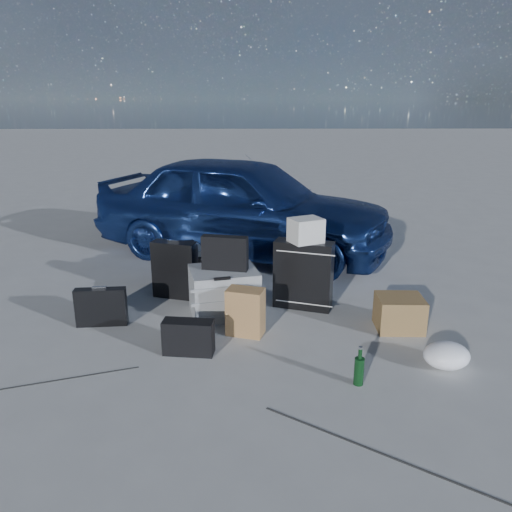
{
  "coord_description": "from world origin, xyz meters",
  "views": [
    {
      "loc": [
        0.14,
        -3.42,
        1.84
      ],
      "look_at": [
        0.2,
        0.85,
        0.5
      ],
      "focal_mm": 35.0,
      "sensor_mm": 36.0,
      "label": 1
    }
  ],
  "objects_px": {
    "duffel_bag": "(186,269)",
    "cardboard_box": "(399,313)",
    "suitcase_left": "(175,270)",
    "suitcase_right": "(303,275)",
    "car": "(242,205)",
    "green_bottle": "(359,367)",
    "briefcase": "(101,307)",
    "pelican_case": "(224,292)"
  },
  "relations": [
    {
      "from": "duffel_bag",
      "to": "cardboard_box",
      "type": "bearing_deg",
      "value": -29.16
    },
    {
      "from": "suitcase_left",
      "to": "suitcase_right",
      "type": "xyz_separation_m",
      "value": [
        1.21,
        -0.27,
        0.04
      ]
    },
    {
      "from": "car",
      "to": "suitcase_right",
      "type": "height_order",
      "value": "car"
    },
    {
      "from": "duffel_bag",
      "to": "green_bottle",
      "type": "xyz_separation_m",
      "value": [
        1.39,
        -1.94,
        -0.03
      ]
    },
    {
      "from": "car",
      "to": "duffel_bag",
      "type": "relative_size",
      "value": 5.57
    },
    {
      "from": "suitcase_left",
      "to": "duffel_bag",
      "type": "xyz_separation_m",
      "value": [
        0.06,
        0.34,
        -0.12
      ]
    },
    {
      "from": "car",
      "to": "cardboard_box",
      "type": "xyz_separation_m",
      "value": [
        1.33,
        -2.15,
        -0.47
      ]
    },
    {
      "from": "car",
      "to": "briefcase",
      "type": "xyz_separation_m",
      "value": [
        -1.17,
        -2.05,
        -0.45
      ]
    },
    {
      "from": "car",
      "to": "duffel_bag",
      "type": "bearing_deg",
      "value": 174.24
    },
    {
      "from": "car",
      "to": "suitcase_right",
      "type": "xyz_separation_m",
      "value": [
        0.57,
        -1.68,
        -0.3
      ]
    },
    {
      "from": "briefcase",
      "to": "suitcase_left",
      "type": "height_order",
      "value": "suitcase_left"
    },
    {
      "from": "suitcase_right",
      "to": "duffel_bag",
      "type": "distance_m",
      "value": 1.31
    },
    {
      "from": "briefcase",
      "to": "cardboard_box",
      "type": "relative_size",
      "value": 1.13
    },
    {
      "from": "suitcase_right",
      "to": "cardboard_box",
      "type": "distance_m",
      "value": 0.91
    },
    {
      "from": "briefcase",
      "to": "car",
      "type": "bearing_deg",
      "value": 55.94
    },
    {
      "from": "car",
      "to": "pelican_case",
      "type": "height_order",
      "value": "car"
    },
    {
      "from": "pelican_case",
      "to": "briefcase",
      "type": "height_order",
      "value": "pelican_case"
    },
    {
      "from": "duffel_bag",
      "to": "green_bottle",
      "type": "relative_size",
      "value": 2.42
    },
    {
      "from": "pelican_case",
      "to": "cardboard_box",
      "type": "bearing_deg",
      "value": -25.5
    },
    {
      "from": "suitcase_left",
      "to": "green_bottle",
      "type": "distance_m",
      "value": 2.16
    },
    {
      "from": "pelican_case",
      "to": "briefcase",
      "type": "xyz_separation_m",
      "value": [
        -1.03,
        -0.22,
        -0.04
      ]
    },
    {
      "from": "pelican_case",
      "to": "suitcase_right",
      "type": "relative_size",
      "value": 0.91
    },
    {
      "from": "briefcase",
      "to": "pelican_case",
      "type": "bearing_deg",
      "value": 7.95
    },
    {
      "from": "suitcase_left",
      "to": "pelican_case",
      "type": "bearing_deg",
      "value": -23.06
    },
    {
      "from": "pelican_case",
      "to": "suitcase_left",
      "type": "height_order",
      "value": "suitcase_left"
    },
    {
      "from": "briefcase",
      "to": "duffel_bag",
      "type": "relative_size",
      "value": 0.66
    },
    {
      "from": "suitcase_right",
      "to": "pelican_case",
      "type": "bearing_deg",
      "value": -150.29
    },
    {
      "from": "car",
      "to": "green_bottle",
      "type": "distance_m",
      "value": 3.15
    },
    {
      "from": "briefcase",
      "to": "suitcase_right",
      "type": "distance_m",
      "value": 1.79
    },
    {
      "from": "suitcase_left",
      "to": "suitcase_right",
      "type": "distance_m",
      "value": 1.24
    },
    {
      "from": "suitcase_left",
      "to": "green_bottle",
      "type": "bearing_deg",
      "value": -30.76
    },
    {
      "from": "car",
      "to": "cardboard_box",
      "type": "relative_size",
      "value": 9.61
    },
    {
      "from": "pelican_case",
      "to": "cardboard_box",
      "type": "xyz_separation_m",
      "value": [
        1.48,
        -0.33,
        -0.07
      ]
    },
    {
      "from": "car",
      "to": "green_bottle",
      "type": "bearing_deg",
      "value": -142.44
    },
    {
      "from": "cardboard_box",
      "to": "green_bottle",
      "type": "relative_size",
      "value": 1.4
    },
    {
      "from": "pelican_case",
      "to": "suitcase_left",
      "type": "distance_m",
      "value": 0.64
    },
    {
      "from": "car",
      "to": "suitcase_left",
      "type": "height_order",
      "value": "car"
    },
    {
      "from": "duffel_bag",
      "to": "green_bottle",
      "type": "distance_m",
      "value": 2.38
    },
    {
      "from": "car",
      "to": "briefcase",
      "type": "distance_m",
      "value": 2.4
    },
    {
      "from": "cardboard_box",
      "to": "green_bottle",
      "type": "bearing_deg",
      "value": -121.18
    },
    {
      "from": "duffel_bag",
      "to": "green_bottle",
      "type": "bearing_deg",
      "value": -53.94
    },
    {
      "from": "pelican_case",
      "to": "green_bottle",
      "type": "bearing_deg",
      "value": -63.92
    }
  ]
}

